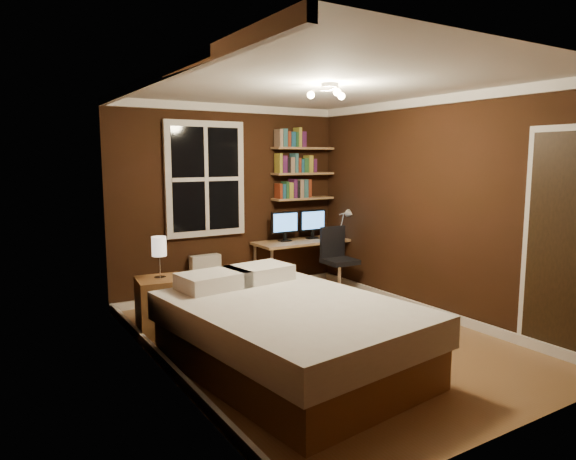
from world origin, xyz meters
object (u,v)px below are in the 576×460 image
desk (305,245)px  desk_lamp (345,223)px  monitor_right (313,224)px  office_chair (338,269)px  bed (288,334)px  bedside_lamp (159,258)px  nightstand (161,306)px  monitor_left (285,226)px  radiator (206,277)px

desk → desk_lamp: (0.58, -0.16, 0.28)m
monitor_right → office_chair: (0.07, -0.51, -0.56)m
bed → desk_lamp: desk_lamp is taller
bed → office_chair: 2.65m
office_chair → bedside_lamp: bearing=-170.6°
nightstand → desk_lamp: bearing=19.0°
bedside_lamp → monitor_left: monitor_left is taller
desk → monitor_left: 0.39m
nightstand → desk_lamp: desk_lamp is taller
radiator → desk_lamp: desk_lamp is taller
nightstand → desk_lamp: (2.88, 0.61, 0.61)m
radiator → desk_lamp: bearing=-9.6°
desk → monitor_right: size_ratio=3.43×
desk_lamp → office_chair: size_ratio=0.49×
nightstand → desk: (2.30, 0.77, 0.33)m
desk → monitor_left: size_ratio=3.43×
bedside_lamp → radiator: (0.89, 0.95, -0.51)m
nightstand → radiator: 1.30m
bed → monitor_left: (1.39, 2.33, 0.57)m
bed → office_chair: (1.92, 1.82, 0.01)m
monitor_right → monitor_left: bearing=180.0°
bedside_lamp → nightstand: bearing=0.0°
radiator → monitor_right: 1.70m
bed → office_chair: size_ratio=2.67×
desk_lamp → monitor_right: bearing=150.2°
desk_lamp → desk: bearing=165.0°
monitor_left → bedside_lamp: bearing=-157.4°
monitor_right → bedside_lamp: bearing=-161.3°
desk_lamp → bed: bearing=-136.9°
bedside_lamp → radiator: 1.40m
bedside_lamp → desk: bedside_lamp is taller
radiator → desk: size_ratio=0.41×
bed → monitor_left: 2.78m
bed → monitor_right: 3.03m
bed → nightstand: size_ratio=4.08×
bedside_lamp → desk_lamp: (2.88, 0.61, 0.10)m
bed → desk_lamp: (2.25, 2.11, 0.58)m
desk → monitor_right: bearing=21.7°
nightstand → monitor_left: size_ratio=1.40×
desk → monitor_right: 0.33m
bed → monitor_left: monitor_left is taller
monitor_left → monitor_right: same height
bed → desk: size_ratio=1.66×
nightstand → desk: size_ratio=0.41×
desk → monitor_right: monitor_right is taller
bed → radiator: bed is taller
monitor_right → nightstand: bearing=-161.3°
bed → office_chair: office_chair is taller
desk → bedside_lamp: bearing=-161.5°
bed → monitor_right: size_ratio=5.69×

